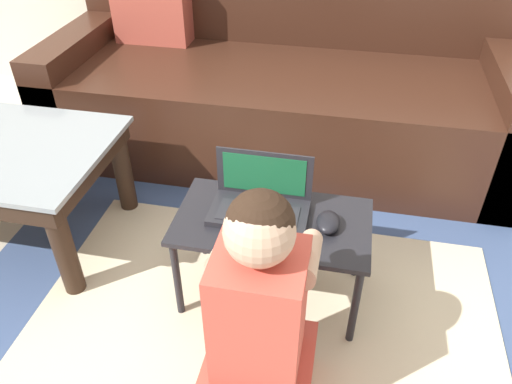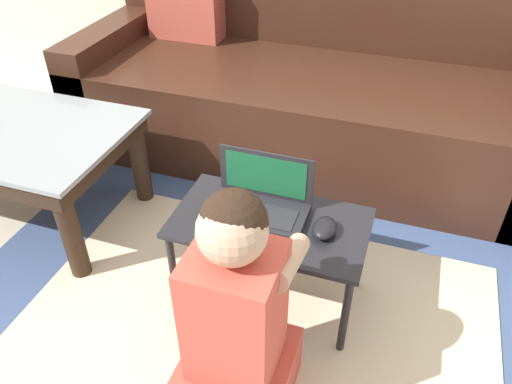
{
  "view_description": "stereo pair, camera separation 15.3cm",
  "coord_description": "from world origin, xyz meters",
  "px_view_note": "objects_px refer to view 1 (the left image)",
  "views": [
    {
      "loc": [
        0.31,
        -0.91,
        1.31
      ],
      "look_at": [
        0.06,
        0.29,
        0.39
      ],
      "focal_mm": 35.0,
      "sensor_mm": 36.0,
      "label": 1
    },
    {
      "loc": [
        0.46,
        -0.87,
        1.31
      ],
      "look_at": [
        0.06,
        0.29,
        0.39
      ],
      "focal_mm": 35.0,
      "sensor_mm": 36.0,
      "label": 2
    }
  ],
  "objects_px": {
    "computer_mouse": "(328,222)",
    "person_seated": "(259,328)",
    "couch": "(280,89)",
    "laptop": "(260,203)",
    "laptop_desk": "(272,229)"
  },
  "relations": [
    {
      "from": "computer_mouse",
      "to": "person_seated",
      "type": "xyz_separation_m",
      "value": [
        -0.13,
        -0.39,
        -0.04
      ]
    },
    {
      "from": "couch",
      "to": "person_seated",
      "type": "distance_m",
      "value": 1.41
    },
    {
      "from": "laptop",
      "to": "person_seated",
      "type": "relative_size",
      "value": 0.42
    },
    {
      "from": "couch",
      "to": "laptop",
      "type": "height_order",
      "value": "couch"
    },
    {
      "from": "person_seated",
      "to": "computer_mouse",
      "type": "bearing_deg",
      "value": 71.04
    },
    {
      "from": "couch",
      "to": "laptop_desk",
      "type": "bearing_deg",
      "value": -81.92
    },
    {
      "from": "laptop",
      "to": "couch",
      "type": "bearing_deg",
      "value": 95.73
    },
    {
      "from": "laptop",
      "to": "laptop_desk",
      "type": "bearing_deg",
      "value": -35.3
    },
    {
      "from": "laptop",
      "to": "computer_mouse",
      "type": "height_order",
      "value": "laptop"
    },
    {
      "from": "laptop_desk",
      "to": "person_seated",
      "type": "bearing_deg",
      "value": -84.83
    },
    {
      "from": "couch",
      "to": "person_seated",
      "type": "bearing_deg",
      "value": -82.73
    },
    {
      "from": "couch",
      "to": "laptop_desk",
      "type": "height_order",
      "value": "couch"
    },
    {
      "from": "couch",
      "to": "laptop",
      "type": "relative_size",
      "value": 6.91
    },
    {
      "from": "laptop",
      "to": "computer_mouse",
      "type": "bearing_deg",
      "value": -8.87
    },
    {
      "from": "computer_mouse",
      "to": "laptop_desk",
      "type": "bearing_deg",
      "value": 179.55
    }
  ]
}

